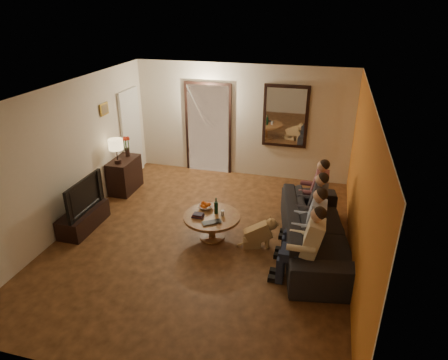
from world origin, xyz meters
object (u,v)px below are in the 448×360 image
(person_a, at_px, (307,249))
(laptop, at_px, (213,224))
(sofa, at_px, (316,231))
(dresser, at_px, (125,175))
(dog, at_px, (258,232))
(person_c, at_px, (312,210))
(table_lamp, at_px, (117,151))
(person_d, at_px, (314,195))
(person_b, at_px, (310,228))
(coffee_table, at_px, (212,227))
(wine_bottle, at_px, (216,205))
(tv, at_px, (80,195))
(bowl, at_px, (206,207))
(tv_stand, at_px, (84,219))

(person_a, height_order, laptop, person_a)
(sofa, height_order, laptop, sofa)
(dresser, xyz_separation_m, dog, (3.23, -1.42, -0.08))
(dresser, height_order, person_c, person_c)
(dog, distance_m, laptop, 0.79)
(table_lamp, height_order, person_d, table_lamp)
(dog, bearing_deg, person_b, -27.89)
(coffee_table, xyz_separation_m, wine_bottle, (0.05, 0.10, 0.38))
(person_b, bearing_deg, person_d, 90.00)
(table_lamp, xyz_separation_m, laptop, (2.49, -1.42, -0.54))
(coffee_table, bearing_deg, laptop, -70.35)
(person_b, relative_size, person_d, 1.00)
(wine_bottle, xyz_separation_m, laptop, (0.05, -0.38, -0.14))
(tv, bearing_deg, wine_bottle, -81.19)
(dog, bearing_deg, tv, 166.72)
(person_d, bearing_deg, person_c, -90.00)
(coffee_table, bearing_deg, person_c, 12.74)
(sofa, bearing_deg, bowl, 76.08)
(sofa, relative_size, bowl, 10.15)
(sofa, height_order, person_b, person_b)
(tv_stand, height_order, dog, dog)
(tv, relative_size, person_c, 0.90)
(dresser, bearing_deg, tv_stand, -90.00)
(wine_bottle, bearing_deg, sofa, -0.67)
(tv, xyz_separation_m, person_d, (4.07, 1.26, -0.07))
(table_lamp, relative_size, laptop, 1.64)
(person_a, bearing_deg, dresser, 151.88)
(sofa, height_order, person_a, person_a)
(person_d, xyz_separation_m, laptop, (-1.58, -1.26, -0.14))
(dresser, bearing_deg, person_d, -5.27)
(person_c, xyz_separation_m, wine_bottle, (-1.63, -0.28, 0.01))
(tv, bearing_deg, tv_stand, 0.00)
(dresser, relative_size, tv, 0.76)
(person_b, bearing_deg, table_lamp, 161.58)
(tv_stand, distance_m, sofa, 4.19)
(laptop, bearing_deg, tv_stand, 145.19)
(tv_stand, height_order, wine_bottle, wine_bottle)
(tv, bearing_deg, laptop, -90.03)
(sofa, bearing_deg, person_a, 163.83)
(person_b, bearing_deg, tv_stand, -179.18)
(person_b, xyz_separation_m, bowl, (-1.86, 0.44, -0.12))
(dresser, bearing_deg, coffee_table, -29.55)
(sofa, distance_m, laptop, 1.72)
(table_lamp, distance_m, person_d, 4.09)
(dresser, relative_size, person_c, 0.68)
(person_a, distance_m, laptop, 1.68)
(person_d, xyz_separation_m, bowl, (-1.86, -0.76, -0.12))
(tv_stand, relative_size, dog, 1.95)
(person_a, height_order, person_d, same)
(tv_stand, distance_m, tv, 0.49)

